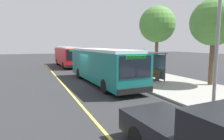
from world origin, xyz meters
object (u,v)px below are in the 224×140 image
Objects in this scene: waiting_bench at (153,74)px; pedestrian_commuter at (135,69)px; transit_bus_main at (102,65)px; route_sign_post at (144,62)px; transit_bus_second at (68,56)px.

pedestrian_commuter reaches higher than waiting_bench.
transit_bus_main reaches higher than pedestrian_commuter.
pedestrian_commuter is (-0.49, -1.60, 0.48)m from waiting_bench.
transit_bus_main is at bearing -99.98° from waiting_bench.
route_sign_post is (2.45, 2.61, 0.34)m from transit_bus_main.
transit_bus_main is 3.93× the size of route_sign_post.
route_sign_post reaches higher than pedestrian_commuter.
transit_bus_main and transit_bus_second have the same top height.
waiting_bench is at bearing 17.26° from transit_bus_second.
transit_bus_main and route_sign_post have the same top height.
waiting_bench is (15.64, 4.86, -0.98)m from transit_bus_second.
transit_bus_main reaches higher than waiting_bench.
waiting_bench is at bearing 80.02° from transit_bus_main.
route_sign_post is (1.64, -1.99, 1.32)m from waiting_bench.
pedestrian_commuter is at bearing 83.98° from transit_bus_main.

